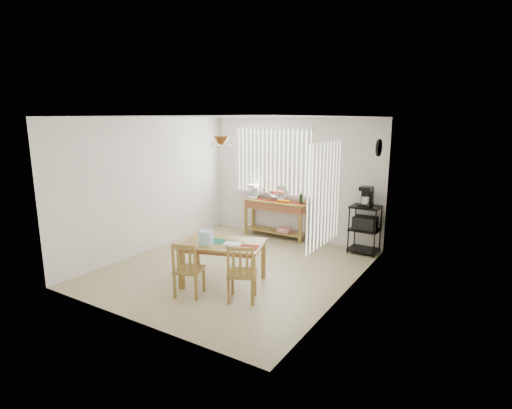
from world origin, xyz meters
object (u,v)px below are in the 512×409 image
Objects in this scene: dining_table at (223,247)px; cart_items at (367,197)px; sideboard at (276,210)px; chair_right at (242,273)px; chair_left at (188,270)px; wire_cart at (365,225)px.

cart_items is at bearing 61.25° from dining_table.
chair_right reaches higher than sideboard.
chair_left reaches higher than sideboard.
wire_cart is (1.98, -0.04, -0.05)m from sideboard.
sideboard is at bearing 178.93° from wire_cart.
sideboard is 3.26m from chair_right.
sideboard is 1.69× the size of chair_right.
sideboard is 3.35m from chair_left.
wire_cart is 1.12× the size of chair_left.
chair_left reaches higher than dining_table.
chair_right is (-0.85, -3.02, -0.14)m from wire_cart.
chair_left is (-1.61, -3.30, -0.70)m from cart_items.
chair_right is (1.13, -3.05, -0.19)m from sideboard.
chair_left is at bearing -83.65° from sideboard.
wire_cart is at bearing -90.00° from cart_items.
sideboard is at bearing 96.35° from chair_left.
sideboard is at bearing 179.21° from cart_items.
dining_table is at bearing -118.75° from cart_items.
cart_items reaches higher than chair_right.
cart_items is 3.74m from chair_left.
chair_left is 0.81m from chair_right.
sideboard is 1.73× the size of chair_left.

